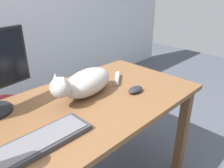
# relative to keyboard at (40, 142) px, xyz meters

# --- Properties ---
(desk) EXTENTS (1.55, 0.74, 0.75)m
(desk) POSITION_rel_keyboard_xyz_m (0.27, 0.14, -0.12)
(desk) COLOR brown
(desk) RESTS_ON ground_plane
(keyboard) EXTENTS (0.44, 0.15, 0.03)m
(keyboard) POSITION_rel_keyboard_xyz_m (0.00, 0.00, 0.00)
(keyboard) COLOR #333338
(keyboard) RESTS_ON desk
(cat) EXTENTS (0.61, 0.24, 0.20)m
(cat) POSITION_rel_keyboard_xyz_m (0.42, 0.21, 0.07)
(cat) COLOR #B2ADA8
(cat) RESTS_ON desk
(computer_mouse) EXTENTS (0.11, 0.06, 0.04)m
(computer_mouse) POSITION_rel_keyboard_xyz_m (0.65, 0.02, 0.00)
(computer_mouse) COLOR #232328
(computer_mouse) RESTS_ON desk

